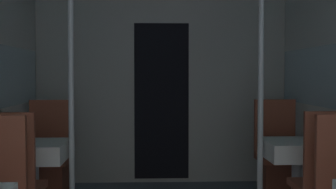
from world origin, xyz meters
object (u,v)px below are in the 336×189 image
(chair_left_far_1, at_px, (48,175))
(dining_table_right_1, at_px, (298,154))
(support_pole_right_1, at_px, (261,90))
(support_pole_left_1, at_px, (71,91))
(chair_right_far_1, at_px, (279,172))
(dining_table_left_1, at_px, (32,156))

(chair_left_far_1, bearing_deg, dining_table_right_1, 165.23)
(dining_table_right_1, distance_m, support_pole_right_1, 0.64)
(support_pole_left_1, bearing_deg, chair_left_far_1, 119.02)
(dining_table_right_1, bearing_deg, chair_left_far_1, 165.23)
(chair_left_far_1, height_order, chair_right_far_1, same)
(dining_table_right_1, relative_size, support_pole_right_1, 0.31)
(dining_table_left_1, height_order, dining_table_right_1, same)
(dining_table_right_1, bearing_deg, chair_right_far_1, 90.00)
(dining_table_right_1, relative_size, chair_right_far_1, 0.70)
(dining_table_left_1, xyz_separation_m, chair_right_far_1, (2.25, 0.59, -0.28))
(chair_left_far_1, xyz_separation_m, chair_right_far_1, (2.25, 0.00, 0.00))
(dining_table_left_1, xyz_separation_m, dining_table_right_1, (2.25, 0.00, 0.00))
(dining_table_right_1, distance_m, chair_right_far_1, 0.66)
(chair_right_far_1, bearing_deg, dining_table_left_1, 14.77)
(support_pole_left_1, xyz_separation_m, dining_table_right_1, (1.93, 0.00, -0.55))
(dining_table_right_1, xyz_separation_m, support_pole_right_1, (-0.33, 0.00, 0.55))
(chair_left_far_1, height_order, support_pole_right_1, support_pole_right_1)
(support_pole_left_1, height_order, support_pole_right_1, same)
(chair_left_far_1, distance_m, support_pole_left_1, 1.07)
(dining_table_right_1, height_order, chair_right_far_1, chair_right_far_1)
(support_pole_left_1, distance_m, chair_right_far_1, 2.18)
(dining_table_left_1, relative_size, chair_left_far_1, 0.70)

